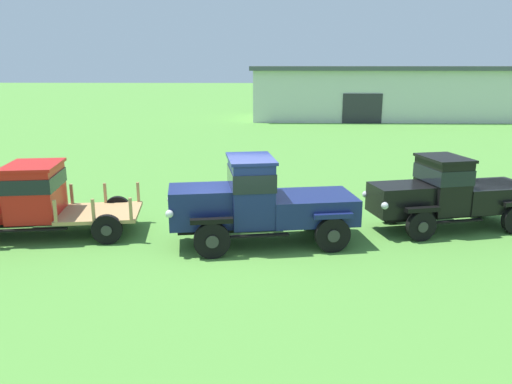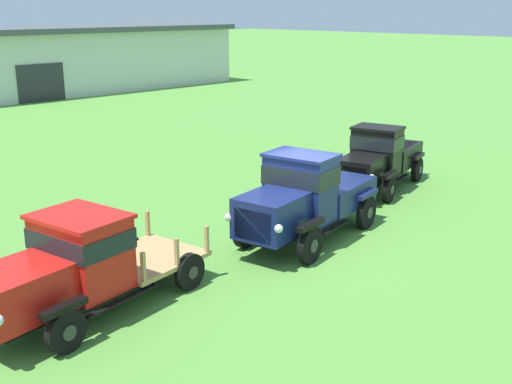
# 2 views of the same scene
# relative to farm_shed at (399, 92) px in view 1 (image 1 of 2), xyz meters

# --- Properties ---
(ground_plane) EXTENTS (240.00, 240.00, 0.00)m
(ground_plane) POSITION_rel_farm_shed_xyz_m (-12.07, -32.83, -2.30)
(ground_plane) COLOR #518E38
(farm_shed) EXTENTS (26.13, 8.47, 4.56)m
(farm_shed) POSITION_rel_farm_shed_xyz_m (0.00, 0.00, 0.00)
(farm_shed) COLOR silver
(farm_shed) RESTS_ON ground
(vintage_truck_foreground_near) EXTENTS (5.43, 2.71, 2.06)m
(vintage_truck_foreground_near) POSITION_rel_farm_shed_xyz_m (-18.06, -32.06, -1.21)
(vintage_truck_foreground_near) COLOR black
(vintage_truck_foreground_near) RESTS_ON ground
(vintage_truck_second_in_line) EXTENTS (5.20, 2.75, 2.36)m
(vintage_truck_second_in_line) POSITION_rel_farm_shed_xyz_m (-11.54, -32.45, -1.13)
(vintage_truck_second_in_line) COLOR black
(vintage_truck_second_in_line) RESTS_ON ground
(vintage_truck_midrow_center) EXTENTS (5.02, 2.75, 2.15)m
(vintage_truck_midrow_center) POSITION_rel_farm_shed_xyz_m (-6.02, -31.03, -1.23)
(vintage_truck_midrow_center) COLOR black
(vintage_truck_midrow_center) RESTS_ON ground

